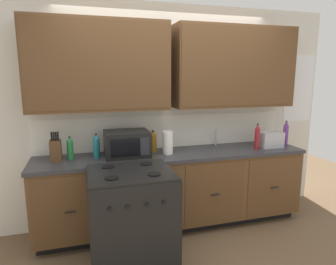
{
  "coord_description": "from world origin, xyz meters",
  "views": [
    {
      "loc": [
        -1.0,
        -2.86,
        1.77
      ],
      "look_at": [
        -0.08,
        0.27,
        1.15
      ],
      "focal_mm": 31.78,
      "sensor_mm": 36.0,
      "label": 1
    }
  ],
  "objects_px": {
    "stove_range": "(131,220)",
    "bottle_violet": "(286,133)",
    "knife_block": "(56,150)",
    "bottle_red": "(257,137)",
    "paper_towel_roll": "(168,143)",
    "microwave": "(127,144)",
    "toaster": "(270,140)",
    "bottle_teal": "(96,146)",
    "bottle_amber": "(153,141)",
    "bottle_green": "(70,148)"
  },
  "relations": [
    {
      "from": "stove_range",
      "to": "bottle_violet",
      "type": "relative_size",
      "value": 3.01
    },
    {
      "from": "knife_block",
      "to": "bottle_red",
      "type": "height_order",
      "value": "bottle_red"
    },
    {
      "from": "paper_towel_roll",
      "to": "bottle_red",
      "type": "bearing_deg",
      "value": -4.22
    },
    {
      "from": "stove_range",
      "to": "microwave",
      "type": "distance_m",
      "value": 0.87
    },
    {
      "from": "toaster",
      "to": "knife_block",
      "type": "distance_m",
      "value": 2.51
    },
    {
      "from": "knife_block",
      "to": "paper_towel_roll",
      "type": "xyz_separation_m",
      "value": [
        1.19,
        -0.05,
        0.01
      ]
    },
    {
      "from": "microwave",
      "to": "bottle_teal",
      "type": "height_order",
      "value": "microwave"
    },
    {
      "from": "microwave",
      "to": "bottle_amber",
      "type": "height_order",
      "value": "microwave"
    },
    {
      "from": "bottle_amber",
      "to": "toaster",
      "type": "bearing_deg",
      "value": -7.45
    },
    {
      "from": "paper_towel_roll",
      "to": "knife_block",
      "type": "bearing_deg",
      "value": 177.71
    },
    {
      "from": "stove_range",
      "to": "knife_block",
      "type": "relative_size",
      "value": 3.06
    },
    {
      "from": "stove_range",
      "to": "microwave",
      "type": "relative_size",
      "value": 1.98
    },
    {
      "from": "toaster",
      "to": "bottle_green",
      "type": "height_order",
      "value": "bottle_green"
    },
    {
      "from": "bottle_red",
      "to": "bottle_violet",
      "type": "distance_m",
      "value": 0.47
    },
    {
      "from": "microwave",
      "to": "knife_block",
      "type": "relative_size",
      "value": 1.55
    },
    {
      "from": "paper_towel_roll",
      "to": "bottle_teal",
      "type": "distance_m",
      "value": 0.79
    },
    {
      "from": "microwave",
      "to": "paper_towel_roll",
      "type": "bearing_deg",
      "value": -5.27
    },
    {
      "from": "microwave",
      "to": "paper_towel_roll",
      "type": "xyz_separation_m",
      "value": [
        0.46,
        -0.04,
        -0.01
      ]
    },
    {
      "from": "toaster",
      "to": "bottle_red",
      "type": "height_order",
      "value": "bottle_red"
    },
    {
      "from": "bottle_green",
      "to": "bottle_teal",
      "type": "bearing_deg",
      "value": -3.73
    },
    {
      "from": "bottle_violet",
      "to": "bottle_teal",
      "type": "distance_m",
      "value": 2.35
    },
    {
      "from": "microwave",
      "to": "paper_towel_roll",
      "type": "distance_m",
      "value": 0.46
    },
    {
      "from": "paper_towel_roll",
      "to": "bottle_violet",
      "type": "xyz_separation_m",
      "value": [
        1.56,
        -0.01,
        0.02
      ]
    },
    {
      "from": "knife_block",
      "to": "bottle_amber",
      "type": "bearing_deg",
      "value": 5.48
    },
    {
      "from": "knife_block",
      "to": "bottle_violet",
      "type": "distance_m",
      "value": 2.76
    },
    {
      "from": "stove_range",
      "to": "bottle_teal",
      "type": "distance_m",
      "value": 0.91
    },
    {
      "from": "stove_range",
      "to": "bottle_amber",
      "type": "bearing_deg",
      "value": 62.87
    },
    {
      "from": "microwave",
      "to": "toaster",
      "type": "bearing_deg",
      "value": -2.68
    },
    {
      "from": "stove_range",
      "to": "bottle_amber",
      "type": "xyz_separation_m",
      "value": [
        0.39,
        0.76,
        0.55
      ]
    },
    {
      "from": "stove_range",
      "to": "bottle_red",
      "type": "bearing_deg",
      "value": 18.13
    },
    {
      "from": "bottle_green",
      "to": "bottle_amber",
      "type": "distance_m",
      "value": 0.92
    },
    {
      "from": "microwave",
      "to": "knife_block",
      "type": "distance_m",
      "value": 0.74
    },
    {
      "from": "knife_block",
      "to": "bottle_green",
      "type": "relative_size",
      "value": 1.25
    },
    {
      "from": "bottle_red",
      "to": "bottle_violet",
      "type": "bearing_deg",
      "value": 9.12
    },
    {
      "from": "knife_block",
      "to": "bottle_violet",
      "type": "relative_size",
      "value": 0.98
    },
    {
      "from": "microwave",
      "to": "knife_block",
      "type": "xyz_separation_m",
      "value": [
        -0.74,
        0.01,
        -0.02
      ]
    },
    {
      "from": "stove_range",
      "to": "bottle_red",
      "type": "height_order",
      "value": "bottle_red"
    },
    {
      "from": "toaster",
      "to": "bottle_teal",
      "type": "distance_m",
      "value": 2.1
    },
    {
      "from": "microwave",
      "to": "bottle_violet",
      "type": "distance_m",
      "value": 2.02
    },
    {
      "from": "microwave",
      "to": "bottle_violet",
      "type": "xyz_separation_m",
      "value": [
        2.02,
        -0.05,
        0.01
      ]
    },
    {
      "from": "bottle_green",
      "to": "stove_range",
      "type": "bearing_deg",
      "value": -52.56
    },
    {
      "from": "knife_block",
      "to": "bottle_teal",
      "type": "bearing_deg",
      "value": 1.32
    },
    {
      "from": "microwave",
      "to": "knife_block",
      "type": "height_order",
      "value": "knife_block"
    },
    {
      "from": "microwave",
      "to": "toaster",
      "type": "distance_m",
      "value": 1.78
    },
    {
      "from": "stove_range",
      "to": "knife_block",
      "type": "distance_m",
      "value": 1.09
    },
    {
      "from": "microwave",
      "to": "paper_towel_roll",
      "type": "height_order",
      "value": "microwave"
    },
    {
      "from": "bottle_green",
      "to": "toaster",
      "type": "bearing_deg",
      "value": -2.8
    },
    {
      "from": "bottle_violet",
      "to": "paper_towel_roll",
      "type": "bearing_deg",
      "value": 179.74
    },
    {
      "from": "bottle_green",
      "to": "bottle_amber",
      "type": "relative_size",
      "value": 0.99
    },
    {
      "from": "toaster",
      "to": "bottle_teal",
      "type": "height_order",
      "value": "bottle_teal"
    }
  ]
}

